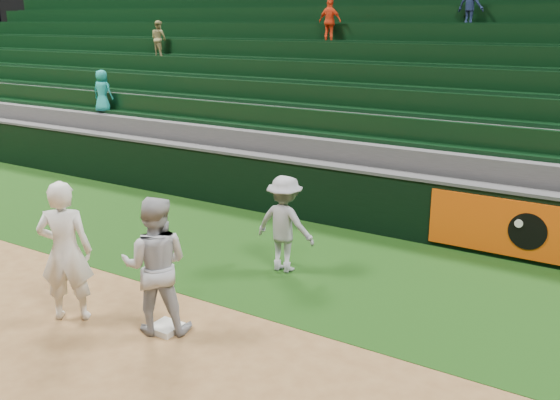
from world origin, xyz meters
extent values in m
plane|color=brown|center=(0.00, 0.00, 0.00)|extent=(70.00, 70.00, 0.00)
cube|color=black|center=(0.00, 3.00, 0.00)|extent=(36.00, 4.20, 0.01)
cube|color=silver|center=(-0.15, -0.10, 0.04)|extent=(0.38, 0.38, 0.09)
imported|color=silver|center=(-1.53, -0.52, 1.00)|extent=(0.87, 0.81, 1.99)
imported|color=#A6A9B1|center=(-0.24, -0.13, 0.94)|extent=(1.15, 1.08, 1.87)
imported|color=gray|center=(0.08, 2.56, 0.82)|extent=(1.05, 0.62, 1.62)
cube|color=black|center=(0.00, 5.20, 0.60)|extent=(36.00, 0.35, 1.20)
cube|color=#D84C0A|center=(3.00, 5.01, 0.60)|extent=(2.60, 0.05, 1.00)
cylinder|color=black|center=(3.40, 4.98, 0.60)|extent=(0.64, 0.02, 0.64)
cylinder|color=white|center=(3.25, 4.96, 0.72)|extent=(0.14, 0.02, 0.14)
cube|color=#424244|center=(0.00, 5.20, 1.22)|extent=(36.00, 0.40, 0.06)
cube|color=#3A3A3D|center=(0.00, 5.92, 0.82)|extent=(36.00, 0.85, 1.65)
cube|color=black|center=(0.00, 6.18, 1.90)|extent=(36.00, 0.14, 0.50)
cube|color=black|center=(0.00, 6.01, 1.69)|extent=(36.00, 0.45, 0.08)
cube|color=#3A3A3D|center=(0.00, 6.78, 1.05)|extent=(36.00, 0.85, 2.10)
cube|color=black|center=(0.00, 7.03, 2.35)|extent=(36.00, 0.14, 0.50)
cube|color=black|center=(0.00, 6.86, 2.14)|extent=(36.00, 0.45, 0.08)
cube|color=#3A3A3D|center=(0.00, 7.62, 1.27)|extent=(36.00, 0.85, 2.55)
cube|color=black|center=(0.00, 7.88, 2.80)|extent=(36.00, 0.14, 0.50)
cube|color=black|center=(0.00, 7.71, 2.59)|extent=(36.00, 0.45, 0.08)
cube|color=#3A3A3D|center=(0.00, 8.47, 1.50)|extent=(36.00, 0.85, 3.00)
cube|color=black|center=(0.00, 8.73, 3.25)|extent=(36.00, 0.14, 0.50)
cube|color=black|center=(0.00, 8.56, 3.04)|extent=(36.00, 0.45, 0.08)
cube|color=#3A3A3D|center=(0.00, 9.32, 1.73)|extent=(36.00, 0.85, 3.45)
cube|color=black|center=(0.00, 9.58, 3.70)|extent=(36.00, 0.14, 0.50)
cube|color=black|center=(0.00, 9.41, 3.49)|extent=(36.00, 0.45, 0.08)
cube|color=#3A3A3D|center=(0.00, 10.18, 1.95)|extent=(36.00, 0.85, 3.90)
cube|color=black|center=(0.00, 10.43, 4.15)|extent=(36.00, 0.14, 0.50)
cube|color=black|center=(0.00, 10.26, 3.94)|extent=(36.00, 0.45, 0.08)
cube|color=#3A3A3D|center=(0.00, 11.02, 2.17)|extent=(36.00, 0.85, 4.35)
cube|color=black|center=(0.00, 11.11, 4.39)|extent=(36.00, 0.45, 0.08)
imported|color=teal|center=(-7.75, 5.88, 2.21)|extent=(0.61, 0.46, 1.13)
imported|color=red|center=(-2.76, 9.28, 4.01)|extent=(0.68, 0.33, 1.12)
imported|color=#8A8651|center=(-8.02, 8.43, 3.51)|extent=(0.54, 0.45, 1.03)
imported|color=#101A37|center=(0.63, 10.13, 4.42)|extent=(0.74, 0.54, 1.04)
camera|label=1|loc=(5.24, -5.66, 4.02)|focal=40.00mm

